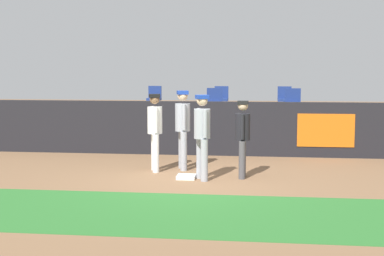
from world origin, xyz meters
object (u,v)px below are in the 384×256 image
object	(u,v)px
seat_back_left	(154,97)
player_umpire	(243,133)
seat_front_center	(214,100)
seat_back_right	(285,98)
player_fielder_home	(155,127)
seat_back_center	(221,97)
player_runner_visitor	(202,131)
seat_front_right	(293,101)
first_base	(186,177)
player_coach_visitor	(183,124)

from	to	relation	value
seat_back_left	player_umpire	bearing A→B (deg)	-63.50
seat_front_center	seat_back_right	xyz separation A→B (m)	(2.16, 1.80, -0.00)
player_fielder_home	seat_back_center	world-z (taller)	seat_back_center
seat_back_center	player_runner_visitor	bearing A→B (deg)	-89.37
player_runner_visitor	seat_front_right	xyz separation A→B (m)	(2.17, 4.91, 0.37)
player_fielder_home	seat_back_center	bearing A→B (deg)	152.55
player_runner_visitor	seat_front_center	size ratio (longest dim) A/B	2.17
seat_back_center	seat_front_center	size ratio (longest dim) A/B	1.00
seat_back_center	seat_front_right	bearing A→B (deg)	-38.69
player_runner_visitor	seat_back_left	world-z (taller)	player_runner_visitor
player_umpire	seat_back_left	distance (m)	7.14
player_fielder_home	player_umpire	world-z (taller)	player_fielder_home
seat_back_left	seat_front_right	world-z (taller)	same
first_base	player_runner_visitor	world-z (taller)	player_runner_visitor
seat_back_left	seat_front_right	bearing A→B (deg)	-21.78
player_coach_visitor	seat_front_right	bearing A→B (deg)	127.55
player_umpire	seat_front_center	size ratio (longest dim) A/B	2.00
first_base	player_umpire	size ratio (longest dim) A/B	0.24
player_fielder_home	seat_back_center	size ratio (longest dim) A/B	2.14
player_runner_visitor	seat_back_center	xyz separation A→B (m)	(-0.07, 6.71, 0.37)
first_base	player_coach_visitor	bearing A→B (deg)	102.02
seat_front_center	seat_back_left	distance (m)	2.82
seat_back_center	seat_front_center	bearing A→B (deg)	-92.69
seat_back_center	player_coach_visitor	bearing A→B (deg)	-95.26
player_fielder_home	seat_back_right	bearing A→B (deg)	134.69
player_runner_visitor	seat_back_center	bearing A→B (deg)	157.46
player_coach_visitor	player_fielder_home	bearing A→B (deg)	-80.20
player_fielder_home	player_runner_visitor	size ratio (longest dim) A/B	0.99
first_base	seat_front_right	distance (m)	5.63
seat_back_right	seat_back_left	size ratio (longest dim) A/B	1.00
player_fielder_home	seat_back_left	world-z (taller)	seat_back_left
player_umpire	seat_front_right	xyz separation A→B (m)	(1.33, 4.58, 0.45)
first_base	seat_back_right	xyz separation A→B (m)	(2.35, 6.63, 1.39)
first_base	player_umpire	xyz separation A→B (m)	(1.20, 0.26, 0.94)
first_base	seat_back_center	xyz separation A→B (m)	(0.28, 6.63, 1.39)
player_fielder_home	player_umpire	bearing A→B (deg)	58.43
player_umpire	seat_back_center	xyz separation A→B (m)	(-0.92, 6.38, 0.45)
player_runner_visitor	seat_front_right	size ratio (longest dim) A/B	2.17
player_umpire	player_coach_visitor	bearing A→B (deg)	-119.40
seat_front_center	seat_back_left	xyz separation A→B (m)	(-2.17, 1.80, -0.00)
player_runner_visitor	player_coach_visitor	bearing A→B (deg)	-176.70
player_umpire	seat_back_right	world-z (taller)	seat_back_right
player_fielder_home	seat_back_left	distance (m)	5.96
seat_back_left	seat_back_center	bearing A→B (deg)	0.01
player_fielder_home	seat_front_center	size ratio (longest dim) A/B	2.14
player_coach_visitor	seat_back_right	bearing A→B (deg)	138.94
player_fielder_home	seat_front_right	distance (m)	5.26
first_base	player_runner_visitor	xyz separation A→B (m)	(0.35, -0.08, 1.02)
player_fielder_home	player_runner_visitor	bearing A→B (deg)	36.80
seat_back_center	seat_back_right	distance (m)	2.08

